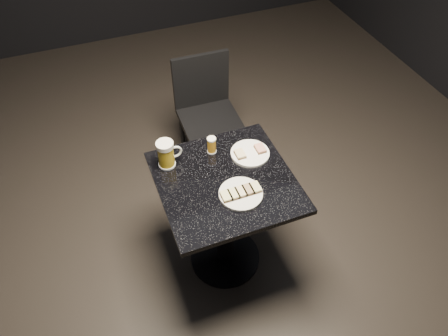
% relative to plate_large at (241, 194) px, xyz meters
% --- Properties ---
extents(floor, '(6.00, 6.00, 0.00)m').
position_rel_plate_large_xyz_m(floor, '(-0.04, 0.12, -0.76)').
color(floor, black).
rests_on(floor, ground).
extents(plate_large, '(0.22, 0.22, 0.01)m').
position_rel_plate_large_xyz_m(plate_large, '(0.00, 0.00, 0.00)').
color(plate_large, silver).
rests_on(plate_large, table).
extents(plate_small, '(0.21, 0.21, 0.01)m').
position_rel_plate_large_xyz_m(plate_small, '(0.16, 0.25, 0.00)').
color(plate_small, white).
rests_on(plate_small, table).
extents(table, '(0.70, 0.70, 0.75)m').
position_rel_plate_large_xyz_m(table, '(-0.04, 0.12, -0.25)').
color(table, black).
rests_on(table, floor).
extents(beer_mug, '(0.14, 0.09, 0.16)m').
position_rel_plate_large_xyz_m(beer_mug, '(-0.29, 0.34, 0.07)').
color(beer_mug, silver).
rests_on(beer_mug, table).
extents(beer_tumbler, '(0.05, 0.05, 0.10)m').
position_rel_plate_large_xyz_m(beer_tumbler, '(-0.03, 0.35, 0.04)').
color(beer_tumbler, silver).
rests_on(beer_tumbler, table).
extents(chair, '(0.41, 0.41, 0.87)m').
position_rel_plate_large_xyz_m(chair, '(0.17, 1.01, -0.26)').
color(chair, black).
rests_on(chair, floor).
extents(canapes_on_plate_large, '(0.21, 0.07, 0.02)m').
position_rel_plate_large_xyz_m(canapes_on_plate_large, '(0.00, 0.00, 0.02)').
color(canapes_on_plate_large, '#4C3521').
rests_on(canapes_on_plate_large, plate_large).
extents(canapes_on_plate_small, '(0.17, 0.07, 0.02)m').
position_rel_plate_large_xyz_m(canapes_on_plate_small, '(0.16, 0.25, 0.02)').
color(canapes_on_plate_small, '#4C3521').
rests_on(canapes_on_plate_small, plate_small).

